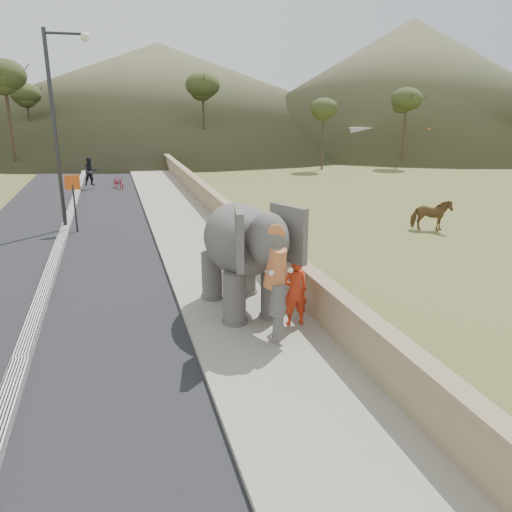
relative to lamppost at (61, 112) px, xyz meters
The scene contains 16 objects.
ground 14.31m from the lamppost, 69.59° to the right, with size 160.00×160.00×0.00m, color olive.
road 5.52m from the lamppost, 96.77° to the right, with size 7.00×120.00×0.03m, color black.
median 5.44m from the lamppost, 96.77° to the right, with size 0.35×120.00×0.22m, color black.
walkway 7.20m from the lamppost, 29.06° to the right, with size 3.00×120.00×0.15m, color #9E9687.
parapet 8.10m from the lamppost, 22.35° to the right, with size 0.30×120.00×1.10m, color tan.
lamppost is the anchor object (origin of this frame).
signboard 3.29m from the lamppost, 72.30° to the right, with size 0.60×0.08×2.40m.
cow 15.83m from the lamppost, 16.97° to the right, with size 0.73×1.60×1.35m, color brown.
distant_car 32.44m from the lamppost, 43.31° to the left, with size 1.70×4.23×1.44m, color silver.
bus_white 37.50m from the lamppost, 36.92° to the left, with size 2.50×11.00×3.10m, color beige.
bus_orange 41.46m from the lamppost, 29.92° to the left, with size 2.50×11.00×3.10m, color #C76223.
hill_right 56.72m from the lamppost, 44.07° to the left, with size 56.00×56.00×16.00m, color brown.
hill_far 58.24m from the lamppost, 80.42° to the left, with size 80.00×80.00×14.00m, color brown.
elephant_and_man 12.18m from the lamppost, 66.31° to the right, with size 2.43×4.07×2.81m.
motorcyclist 11.69m from the lamppost, 84.01° to the left, with size 2.68×1.65×2.04m.
trees 16.62m from the lamppost, 71.91° to the left, with size 47.63×42.94×9.18m.
Camera 1 is at (-2.92, -9.65, 5.09)m, focal length 35.00 mm.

